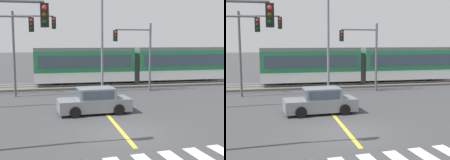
# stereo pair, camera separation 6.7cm
# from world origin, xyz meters

# --- Properties ---
(ground_plane) EXTENTS (200.00, 200.00, 0.00)m
(ground_plane) POSITION_xyz_m (0.00, 0.00, 0.00)
(ground_plane) COLOR #3D3D3F
(track_bed) EXTENTS (120.00, 4.00, 0.18)m
(track_bed) POSITION_xyz_m (0.00, 14.95, 0.09)
(track_bed) COLOR #56514C
(track_bed) RESTS_ON ground
(rail_near) EXTENTS (120.00, 0.08, 0.10)m
(rail_near) POSITION_xyz_m (0.00, 14.23, 0.23)
(rail_near) COLOR #939399
(rail_near) RESTS_ON track_bed
(rail_far) EXTENTS (120.00, 0.08, 0.10)m
(rail_far) POSITION_xyz_m (0.00, 15.67, 0.23)
(rail_far) COLOR #939399
(rail_far) RESTS_ON track_bed
(light_rail_tram) EXTENTS (18.50, 2.64, 3.43)m
(light_rail_tram) POSITION_xyz_m (4.82, 14.95, 2.05)
(light_rail_tram) COLOR silver
(light_rail_tram) RESTS_ON track_bed
(lane_centre_line) EXTENTS (0.20, 15.19, 0.01)m
(lane_centre_line) POSITION_xyz_m (0.00, 5.36, 0.00)
(lane_centre_line) COLOR gold
(lane_centre_line) RESTS_ON ground
(sedan_crossing) EXTENTS (4.30, 2.12, 1.52)m
(sedan_crossing) POSITION_xyz_m (-0.66, 4.08, 0.70)
(sedan_crossing) COLOR gray
(sedan_crossing) RESTS_ON ground
(traffic_light_far_right) EXTENTS (3.25, 0.38, 5.68)m
(traffic_light_far_right) POSITION_xyz_m (4.10, 11.27, 3.68)
(traffic_light_far_right) COLOR #515459
(traffic_light_far_right) RESTS_ON ground
(traffic_light_far_left) EXTENTS (3.25, 0.38, 6.41)m
(traffic_light_far_left) POSITION_xyz_m (-4.69, 10.73, 4.23)
(traffic_light_far_left) COLOR #515459
(traffic_light_far_left) RESTS_ON ground
(street_lamp_centre) EXTENTS (1.79, 0.28, 8.06)m
(street_lamp_centre) POSITION_xyz_m (1.34, 11.71, 4.55)
(street_lamp_centre) COLOR slate
(street_lamp_centre) RESTS_ON ground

